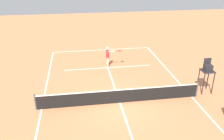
# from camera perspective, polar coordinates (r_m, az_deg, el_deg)

# --- Properties ---
(ground_plane) EXTENTS (60.00, 60.00, 0.00)m
(ground_plane) POSITION_cam_1_polar(r_m,az_deg,el_deg) (15.40, 1.89, -7.80)
(ground_plane) COLOR #D37A4C
(court_lines) EXTENTS (9.83, 20.58, 0.01)m
(court_lines) POSITION_cam_1_polar(r_m,az_deg,el_deg) (15.40, 1.89, -7.79)
(court_lines) COLOR white
(court_lines) RESTS_ON ground
(tennis_net) EXTENTS (10.43, 0.10, 1.07)m
(tennis_net) POSITION_cam_1_polar(r_m,az_deg,el_deg) (15.15, 1.92, -6.21)
(tennis_net) COLOR #4C4C51
(tennis_net) RESTS_ON ground
(player_serving) EXTENTS (1.33, 0.47, 1.79)m
(player_serving) POSITION_cam_1_polar(r_m,az_deg,el_deg) (20.16, -0.90, 3.64)
(player_serving) COLOR beige
(player_serving) RESTS_ON ground
(tennis_ball) EXTENTS (0.07, 0.07, 0.07)m
(tennis_ball) POSITION_cam_1_polar(r_m,az_deg,el_deg) (18.94, 0.83, -1.19)
(tennis_ball) COLOR #CCE033
(tennis_ball) RESTS_ON ground
(umpire_chair) EXTENTS (0.80, 0.80, 2.41)m
(umpire_chair) POSITION_cam_1_polar(r_m,az_deg,el_deg) (17.16, 21.80, -0.07)
(umpire_chair) COLOR #232328
(umpire_chair) RESTS_ON ground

